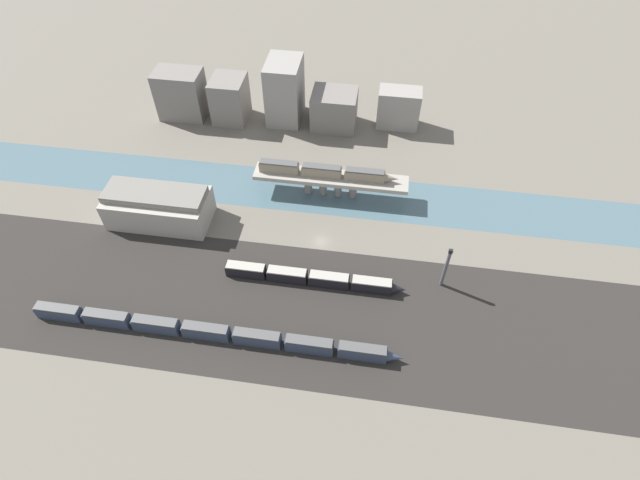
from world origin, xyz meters
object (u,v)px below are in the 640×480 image
object	(u,v)px
signal_tower	(446,268)
train_on_bridge	(326,171)
train_yard_near	(211,332)
train_yard_mid	(313,278)
warehouse_building	(158,206)

from	to	relation	value
signal_tower	train_on_bridge	bearing A→B (deg)	139.13
signal_tower	train_yard_near	bearing A→B (deg)	-156.50
train_yard_near	train_yard_mid	distance (m)	29.51
train_on_bridge	signal_tower	distance (m)	46.50
train_on_bridge	signal_tower	world-z (taller)	signal_tower
train_on_bridge	train_yard_mid	world-z (taller)	train_on_bridge
train_yard_near	warehouse_building	bearing A→B (deg)	125.60
warehouse_building	signal_tower	bearing A→B (deg)	-8.64
train_on_bridge	train_yard_near	world-z (taller)	train_on_bridge
train_on_bridge	warehouse_building	size ratio (longest dim) A/B	1.43
train_on_bridge	warehouse_building	world-z (taller)	warehouse_building
warehouse_building	signal_tower	distance (m)	82.76
train_yard_near	signal_tower	world-z (taller)	signal_tower
train_yard_near	train_on_bridge	bearing A→B (deg)	69.45
train_yard_near	train_yard_mid	size ratio (longest dim) A/B	1.91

